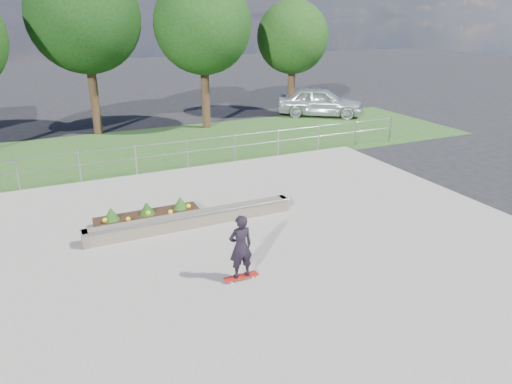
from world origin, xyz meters
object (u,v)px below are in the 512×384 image
grind_ledge (193,219)px  parked_car (320,102)px  planter_bed (149,218)px  skateboarder (241,247)px

grind_ledge → parked_car: size_ratio=1.19×
grind_ledge → planter_bed: 1.28m
grind_ledge → planter_bed: bearing=149.7°
grind_ledge → parked_car: (11.67, 11.86, 0.59)m
grind_ledge → parked_car: parked_car is taller
planter_bed → skateboarder: (1.25, -3.83, 0.64)m
planter_bed → parked_car: (12.78, 11.21, 0.61)m
planter_bed → parked_car: 17.01m
parked_car → skateboarder: bearing=177.5°
planter_bed → skateboarder: skateboarder is taller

